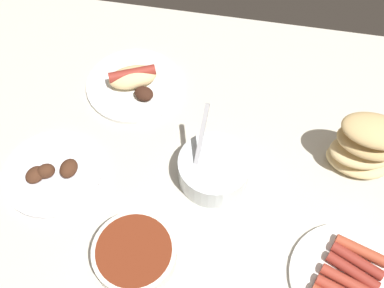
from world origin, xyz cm
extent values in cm
cube|color=beige|center=(0.00, 0.00, -1.50)|extent=(120.00, 90.00, 3.00)
cylinder|color=white|center=(16.29, -17.54, 0.50)|extent=(22.07, 22.07, 1.00)
ellipsoid|color=#E5C689|center=(16.29, -17.54, 3.20)|extent=(12.64, 10.15, 4.40)
cylinder|color=maroon|center=(16.29, -17.54, 4.41)|extent=(10.62, 6.65, 2.40)
ellipsoid|color=#381E14|center=(12.85, -13.96, 2.40)|extent=(5.05, 4.44, 2.80)
cylinder|color=white|center=(-32.84, 19.36, 0.50)|extent=(21.07, 21.07, 1.00)
cylinder|color=#AD472D|center=(-34.92, 14.19, 2.01)|extent=(9.92, 4.95, 2.03)
cylinder|color=maroon|center=(-34.09, 16.26, 2.01)|extent=(9.71, 5.96, 2.03)
cylinder|color=maroon|center=(-33.26, 18.32, 2.01)|extent=(9.68, 6.08, 2.03)
cylinder|color=#9E3828|center=(-32.43, 20.39, 2.01)|extent=(9.87, 5.27, 2.03)
cylinder|color=silver|center=(-5.74, 2.86, 2.97)|extent=(14.38, 14.38, 5.95)
cylinder|color=beige|center=(-5.74, 2.86, 4.16)|extent=(12.66, 12.66, 2.68)
cube|color=#B7B7BC|center=(-2.50, 1.06, 8.96)|extent=(1.86, 10.87, 12.81)
cylinder|color=white|center=(26.91, 8.20, 0.50)|extent=(20.30, 20.30, 1.00)
ellipsoid|color=#472819|center=(29.35, 10.17, 2.31)|extent=(5.11, 5.36, 2.61)
ellipsoid|color=#472819|center=(27.44, 9.12, 2.55)|extent=(4.67, 4.46, 3.10)
ellipsoid|color=#472819|center=(23.15, 7.64, 2.51)|extent=(4.05, 4.76, 3.02)
cylinder|color=white|center=(5.59, 22.42, 2.26)|extent=(15.19, 15.19, 4.52)
cylinder|color=maroon|center=(5.59, 22.42, 4.12)|extent=(13.67, 13.67, 1.00)
ellipsoid|color=#E5C689|center=(-34.25, -5.24, 1.80)|extent=(13.68, 9.91, 3.60)
ellipsoid|color=#E5C689|center=(-34.11, -5.18, 5.40)|extent=(13.27, 9.18, 3.60)
ellipsoid|color=tan|center=(-34.50, -5.25, 9.00)|extent=(13.51, 9.60, 3.60)
ellipsoid|color=tan|center=(-34.41, -5.36, 12.60)|extent=(13.33, 9.28, 3.60)
camera|label=1|loc=(-9.56, 47.37, 82.06)|focal=42.35mm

